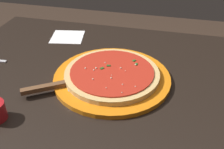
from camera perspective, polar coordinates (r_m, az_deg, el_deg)
The scene contains 5 objects.
restaurant_table at distance 0.95m, azimuth -0.67°, elevation -7.06°, with size 1.12×0.77×0.76m.
serving_plate at distance 0.84m, azimuth 0.00°, elevation -0.72°, with size 0.37×0.37×0.01m, color orange.
pizza at distance 0.83m, azimuth 0.00°, elevation 0.24°, with size 0.30×0.30×0.02m.
pizza_server at distance 0.80m, azimuth -11.50°, elevation -2.31°, with size 0.21×0.16×0.01m.
napkin_folded_right at distance 1.13m, azimuth -9.45°, elevation 7.88°, with size 0.13×0.12×0.00m, color white.
Camera 1 is at (0.18, -0.70, 1.24)m, focal length 42.98 mm.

